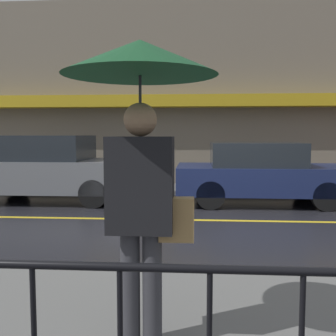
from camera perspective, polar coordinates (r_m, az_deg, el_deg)
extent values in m
plane|color=black|center=(7.51, 7.33, -7.57)|extent=(80.00, 80.00, 0.00)
cube|color=#60605E|center=(11.27, 6.26, -3.09)|extent=(28.00, 1.62, 0.11)
cube|color=gold|center=(7.51, 7.33, -7.54)|extent=(25.20, 0.12, 0.01)
cube|color=#706656|center=(12.19, 6.22, 10.60)|extent=(28.00, 0.30, 5.67)
cube|color=#B79319|center=(11.74, 6.28, 9.67)|extent=(16.80, 0.55, 0.35)
cylinder|color=black|center=(1.67, 19.07, -14.01)|extent=(12.00, 0.04, 0.04)
cylinder|color=#333338|center=(2.91, -5.49, -17.10)|extent=(0.14, 0.14, 0.83)
cylinder|color=#333338|center=(2.88, -2.29, -17.24)|extent=(0.14, 0.14, 0.83)
cube|color=black|center=(2.70, -3.99, -2.40)|extent=(0.45, 0.27, 0.66)
sphere|color=#A17B57|center=(2.68, -4.05, 7.02)|extent=(0.23, 0.23, 0.23)
cylinder|color=#262628|center=(2.68, -4.04, 5.43)|extent=(0.02, 0.02, 0.74)
cone|color=#144723|center=(2.73, -4.10, 15.70)|extent=(1.05, 1.05, 0.24)
cube|color=#9E7A47|center=(2.72, 1.25, -7.45)|extent=(0.24, 0.12, 0.30)
cube|color=slate|center=(9.95, -16.56, -0.96)|extent=(4.05, 1.88, 0.74)
cube|color=#1E2328|center=(9.96, -17.53, 2.84)|extent=(2.11, 1.73, 0.59)
cylinder|color=black|center=(10.41, -8.42, -2.33)|extent=(0.63, 0.22, 0.63)
cylinder|color=black|center=(8.82, -10.76, -3.67)|extent=(0.63, 0.22, 0.63)
cylinder|color=black|center=(11.23, -21.03, -2.08)|extent=(0.63, 0.22, 0.63)
cube|color=#19234C|center=(9.43, 13.45, -1.56)|extent=(3.94, 1.86, 0.63)
cube|color=#1E2328|center=(9.36, 12.57, 1.98)|extent=(2.05, 1.71, 0.54)
cylinder|color=black|center=(10.52, 19.28, -2.51)|extent=(0.62, 0.22, 0.62)
cylinder|color=black|center=(8.97, 22.01, -3.84)|extent=(0.62, 0.22, 0.62)
cylinder|color=black|center=(10.16, 5.86, -2.51)|extent=(0.62, 0.22, 0.62)
cylinder|color=black|center=(8.54, 6.18, -3.93)|extent=(0.62, 0.22, 0.62)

